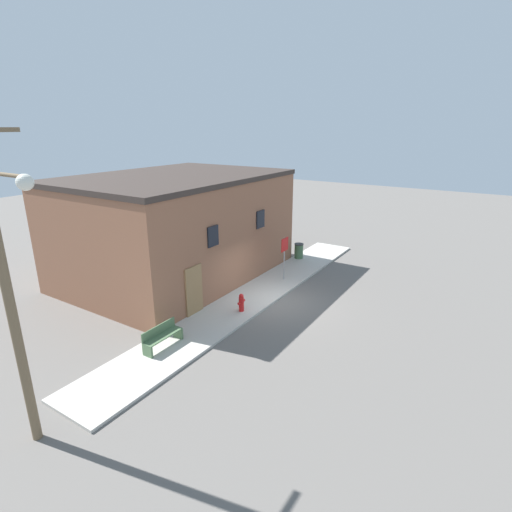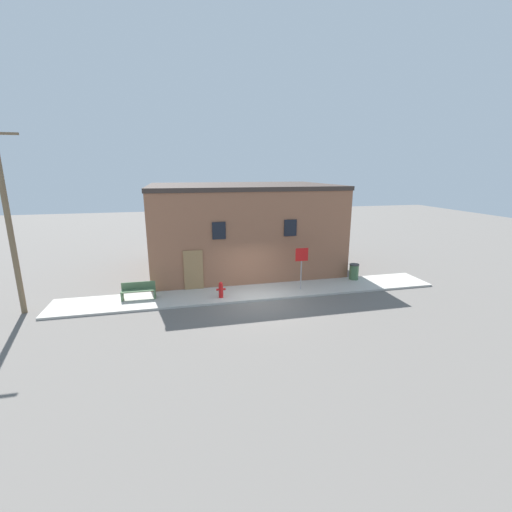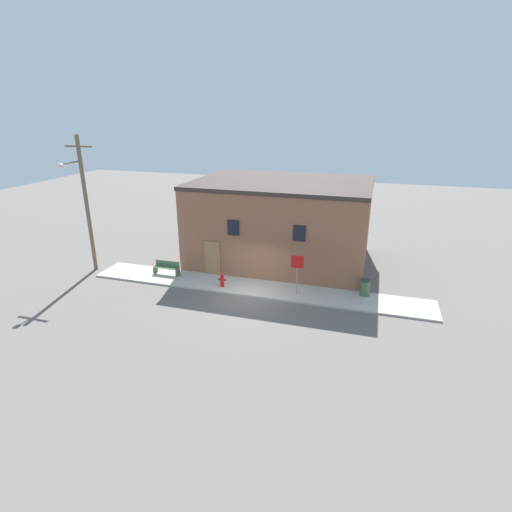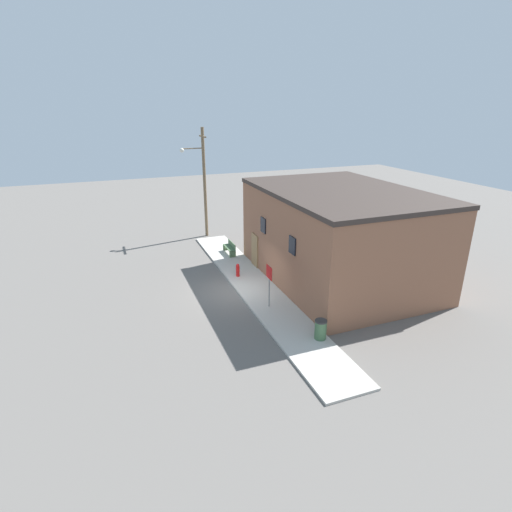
{
  "view_description": "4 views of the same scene",
  "coord_description": "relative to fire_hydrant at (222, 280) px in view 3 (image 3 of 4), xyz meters",
  "views": [
    {
      "loc": [
        -14.63,
        -8.22,
        7.71
      ],
      "look_at": [
        0.1,
        1.15,
        2.0
      ],
      "focal_mm": 28.0,
      "sensor_mm": 36.0,
      "label": 1
    },
    {
      "loc": [
        -3.7,
        -15.18,
        6.22
      ],
      "look_at": [
        0.1,
        1.15,
        2.0
      ],
      "focal_mm": 24.0,
      "sensor_mm": 36.0,
      "label": 2
    },
    {
      "loc": [
        6.09,
        -18.69,
        9.58
      ],
      "look_at": [
        0.1,
        1.15,
        2.0
      ],
      "focal_mm": 28.0,
      "sensor_mm": 36.0,
      "label": 3
    },
    {
      "loc": [
        19.23,
        -6.24,
        9.74
      ],
      "look_at": [
        0.1,
        1.15,
        2.0
      ],
      "focal_mm": 28.0,
      "sensor_mm": 36.0,
      "label": 4
    }
  ],
  "objects": [
    {
      "name": "stop_sign",
      "position": [
        4.26,
        0.24,
        1.17
      ],
      "size": [
        0.68,
        0.06,
        2.23
      ],
      "color": "gray",
      "rests_on": "sidewalk"
    },
    {
      "name": "sidewalk",
      "position": [
        1.78,
        0.45,
        -0.45
      ],
      "size": [
        19.57,
        2.29,
        0.1
      ],
      "color": "#BCB7AD",
      "rests_on": "ground"
    },
    {
      "name": "utility_pole",
      "position": [
        -8.82,
        0.26,
        3.99
      ],
      "size": [
        1.8,
        1.86,
        8.3
      ],
      "color": "brown",
      "rests_on": "ground"
    },
    {
      "name": "ground_plane",
      "position": [
        1.78,
        -0.7,
        -0.5
      ],
      "size": [
        80.0,
        80.0,
        0.0
      ],
      "primitive_type": "plane",
      "color": "#66605B"
    },
    {
      "name": "brick_building",
      "position": [
        2.11,
        5.52,
        2.18
      ],
      "size": [
        11.2,
        7.97,
        5.37
      ],
      "color": "#8E5B42",
      "rests_on": "ground"
    },
    {
      "name": "trash_bin",
      "position": [
        7.84,
        1.19,
        0.05
      ],
      "size": [
        0.54,
        0.54,
        0.9
      ],
      "color": "#426642",
      "rests_on": "sidewalk"
    },
    {
      "name": "bench",
      "position": [
        -3.94,
        0.76,
        0.01
      ],
      "size": [
        1.6,
        0.44,
        0.81
      ],
      "color": "#4C6B47",
      "rests_on": "sidewalk"
    },
    {
      "name": "fire_hydrant",
      "position": [
        0.0,
        0.0,
        0.0
      ],
      "size": [
        0.46,
        0.22,
        0.8
      ],
      "color": "red",
      "rests_on": "sidewalk"
    }
  ]
}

